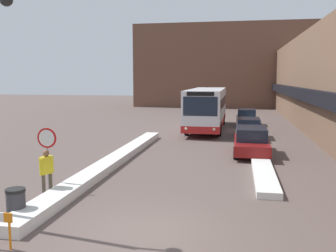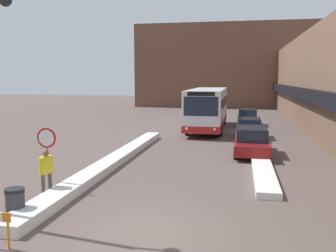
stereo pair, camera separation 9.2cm
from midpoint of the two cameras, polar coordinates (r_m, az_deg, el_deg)
ground_plane at (r=10.85m, az=-3.54°, el=-15.78°), size 160.00×160.00×0.00m
building_row_right at (r=34.50m, az=23.34°, el=6.24°), size 5.50×60.00×7.98m
building_backdrop_far at (r=58.10m, az=8.30°, el=9.00°), size 26.00×8.00×12.15m
snow_bank_left at (r=18.77m, az=-8.55°, el=-5.32°), size 0.90×17.59×0.36m
snow_bank_right at (r=19.09m, az=13.83°, el=-5.38°), size 0.90×11.01×0.27m
city_bus at (r=31.28m, az=5.88°, el=2.79°), size 2.72×11.45×3.37m
parked_car_front at (r=21.51m, az=12.44°, el=-2.24°), size 1.91×4.71×1.51m
parked_car_middle at (r=27.48m, az=12.07°, el=-0.29°), size 1.82×4.43×1.39m
parked_car_back at (r=34.78m, az=11.79°, el=1.33°), size 1.81×4.47×1.47m
stop_sign at (r=14.79m, az=-18.10°, el=-2.81°), size 0.76×0.08×2.41m
pedestrian at (r=14.21m, az=-18.19°, el=-6.20°), size 0.39×0.51×1.71m
trash_bin at (r=12.44m, az=-22.35°, el=-10.91°), size 0.59×0.59×0.95m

